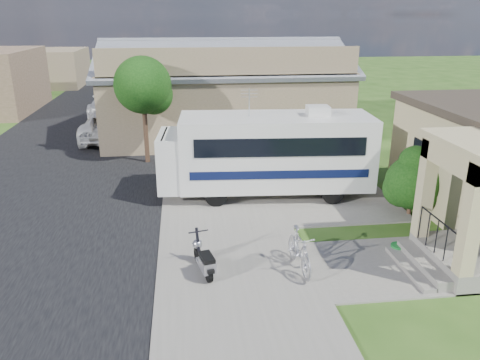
{
  "coord_description": "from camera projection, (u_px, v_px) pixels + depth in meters",
  "views": [
    {
      "loc": [
        -2.19,
        -11.08,
        6.15
      ],
      "look_at": [
        -0.5,
        2.5,
        1.3
      ],
      "focal_mm": 35.0,
      "sensor_mm": 36.0,
      "label": 1
    }
  ],
  "objects": [
    {
      "name": "street_slab",
      "position": [
        66.0,
        158.0,
        21.15
      ],
      "size": [
        9.0,
        80.0,
        0.02
      ],
      "primitive_type": "cube",
      "color": "black",
      "rests_on": "ground"
    },
    {
      "name": "walk_slab",
      "position": [
        391.0,
        266.0,
        12.08
      ],
      "size": [
        4.0,
        3.0,
        0.05
      ],
      "primitive_type": "cube",
      "color": "slate",
      "rests_on": "ground"
    },
    {
      "name": "street_tree_a",
      "position": [
        145.0,
        88.0,
        19.63
      ],
      "size": [
        2.44,
        2.4,
        4.58
      ],
      "color": "#302315",
      "rests_on": "ground"
    },
    {
      "name": "driveway_slab",
      "position": [
        288.0,
        192.0,
        17.05
      ],
      "size": [
        7.0,
        6.0,
        0.05
      ],
      "primitive_type": "cube",
      "color": "slate",
      "rests_on": "ground"
    },
    {
      "name": "street_tree_b",
      "position": [
        156.0,
        62.0,
        28.93
      ],
      "size": [
        2.44,
        2.4,
        4.73
      ],
      "color": "#302315",
      "rests_on": "ground"
    },
    {
      "name": "shrub",
      "position": [
        414.0,
        180.0,
        14.88
      ],
      "size": [
        1.89,
        1.8,
        2.32
      ],
      "color": "#302315",
      "rests_on": "ground"
    },
    {
      "name": "garden_hose",
      "position": [
        398.0,
        249.0,
        12.8
      ],
      "size": [
        0.41,
        0.41,
        0.19
      ],
      "primitive_type": "cylinder",
      "color": "#146725",
      "rests_on": "ground"
    },
    {
      "name": "sidewalk_slab",
      "position": [
        210.0,
        153.0,
        21.9
      ],
      "size": [
        4.0,
        80.0,
        0.06
      ],
      "primitive_type": "cube",
      "color": "slate",
      "rests_on": "ground"
    },
    {
      "name": "motorhome",
      "position": [
        268.0,
        152.0,
        16.37
      ],
      "size": [
        7.51,
        2.82,
        3.78
      ],
      "rotation": [
        0.0,
        0.0,
        -0.07
      ],
      "color": "beige",
      "rests_on": "ground"
    },
    {
      "name": "van",
      "position": [
        116.0,
        100.0,
        30.32
      ],
      "size": [
        3.01,
        6.54,
        1.85
      ],
      "primitive_type": "imported",
      "rotation": [
        0.0,
        0.0,
        -0.07
      ],
      "color": "silver",
      "rests_on": "ground"
    },
    {
      "name": "street_tree_c",
      "position": [
        161.0,
        55.0,
        37.44
      ],
      "size": [
        2.44,
        2.4,
        4.42
      ],
      "color": "#302315",
      "rests_on": "ground"
    },
    {
      "name": "distant_bldg_near",
      "position": [
        38.0,
        68.0,
        42.2
      ],
      "size": [
        8.0,
        7.0,
        3.2
      ],
      "primitive_type": "cube",
      "color": "brown",
      "rests_on": "ground"
    },
    {
      "name": "pickup_truck",
      "position": [
        110.0,
        124.0,
        24.36
      ],
      "size": [
        2.63,
        5.53,
        1.52
      ],
      "primitive_type": "imported",
      "rotation": [
        0.0,
        0.0,
        3.16
      ],
      "color": "silver",
      "rests_on": "ground"
    },
    {
      "name": "bicycle",
      "position": [
        299.0,
        252.0,
        11.71
      ],
      "size": [
        0.63,
        1.8,
        1.06
      ],
      "primitive_type": "imported",
      "rotation": [
        0.0,
        0.0,
        0.07
      ],
      "color": "#A09FA6",
      "rests_on": "ground"
    },
    {
      "name": "warehouse",
      "position": [
        223.0,
        97.0,
        25.08
      ],
      "size": [
        12.5,
        8.4,
        5.04
      ],
      "color": "brown",
      "rests_on": "ground"
    },
    {
      "name": "scooter",
      "position": [
        204.0,
        260.0,
        11.55
      ],
      "size": [
        0.64,
        1.45,
        0.96
      ],
      "rotation": [
        0.0,
        0.0,
        0.22
      ],
      "color": "black",
      "rests_on": "ground"
    },
    {
      "name": "ground",
      "position": [
        270.0,
        255.0,
        12.68
      ],
      "size": [
        120.0,
        120.0,
        0.0
      ],
      "primitive_type": "plane",
      "color": "#254713"
    }
  ]
}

